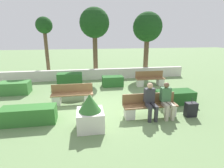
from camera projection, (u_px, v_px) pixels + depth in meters
ground_plane at (102, 107)px, 7.71m from camera, size 60.00×60.00×0.00m
perimeter_wall at (95, 74)px, 12.31m from camera, size 13.06×0.30×0.72m
bench_front at (150, 108)px, 6.81m from camera, size 2.12×0.48×0.88m
bench_left_side at (72, 96)px, 8.06m from camera, size 1.89×0.48×0.88m
bench_right_side at (150, 80)px, 10.83m from camera, size 1.79×0.49×0.88m
person_seated_man at (167, 98)px, 6.65m from camera, size 0.38×0.64×1.35m
person_seated_woman at (150, 99)px, 6.55m from camera, size 0.38×0.64×1.37m
hedge_block_near_left at (29, 115)px, 6.28m from camera, size 1.88×0.65×0.62m
hedge_block_near_right at (175, 97)px, 8.10m from camera, size 1.72×0.77×0.59m
hedge_block_mid_left at (70, 80)px, 10.73m from camera, size 1.48×0.69×0.80m
hedge_block_mid_right at (113, 81)px, 10.74m from camera, size 1.27×0.68×0.61m
hedge_block_far_left at (15, 88)px, 9.36m from camera, size 1.50×0.83×0.66m
planter_corner_left at (90, 113)px, 5.84m from camera, size 0.89×0.89×1.23m
suitcase at (191, 109)px, 6.80m from camera, size 0.44×0.26×0.77m
tree_leftmost at (44, 29)px, 12.22m from camera, size 1.15×1.15×4.25m
tree_center_left at (95, 24)px, 12.29m from camera, size 2.11×2.11×4.90m
tree_center_right at (147, 28)px, 12.99m from camera, size 2.17×2.17×4.67m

